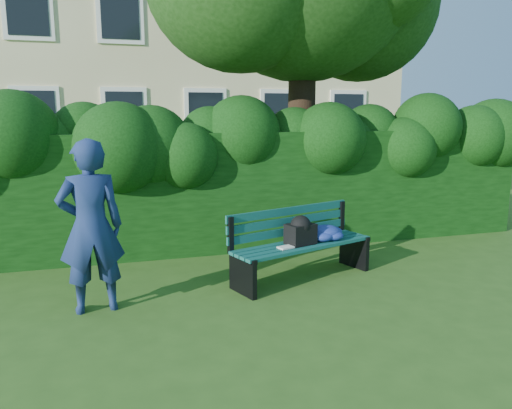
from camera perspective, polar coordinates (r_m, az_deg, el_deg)
name	(u,v)px	position (r m, az deg, el deg)	size (l,w,h in m)	color
ground	(271,293)	(5.97, 1.68, -10.03)	(80.00, 80.00, 0.00)	#31561B
apartment_building	(149,2)	(19.76, -12.08, 21.73)	(16.00, 8.08, 12.00)	#C4B584
hedge	(227,190)	(7.80, -3.38, 1.70)	(10.00, 1.00, 1.80)	black
park_bench	(306,239)	(6.39, 5.76, -3.99)	(1.99, 1.12, 0.89)	#0E4944
man_reading	(91,227)	(5.47, -18.37, -2.44)	(0.67, 0.44, 1.84)	navy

